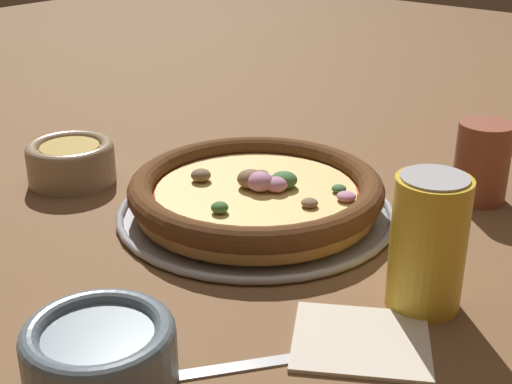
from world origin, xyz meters
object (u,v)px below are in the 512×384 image
(napkin, at_px, (361,338))
(beverage_can, at_px, (428,243))
(drinking_cup, at_px, (482,162))
(bowl_far, at_px, (100,351))
(fork, at_px, (282,359))
(pizza, at_px, (256,192))
(bowl_near, at_px, (71,160))
(pizza_tray, at_px, (256,212))

(napkin, distance_m, beverage_can, 0.10)
(drinking_cup, bearing_deg, bowl_far, 81.07)
(bowl_far, xyz_separation_m, fork, (-0.09, -0.11, -0.02))
(pizza, xyz_separation_m, bowl_near, (0.24, 0.07, -0.00))
(pizza, bearing_deg, napkin, 149.21)
(drinking_cup, bearing_deg, bowl_near, 33.29)
(napkin, bearing_deg, bowl_near, -7.50)
(bowl_near, bearing_deg, fork, 164.13)
(napkin, distance_m, fork, 0.07)
(pizza_tray, height_order, bowl_far, bowl_far)
(pizza, relative_size, bowl_near, 2.64)
(pizza_tray, xyz_separation_m, pizza, (-0.00, -0.00, 0.03))
(pizza_tray, relative_size, beverage_can, 2.54)
(pizza_tray, xyz_separation_m, bowl_far, (-0.10, 0.30, 0.02))
(pizza_tray, xyz_separation_m, napkin, (-0.22, 0.13, -0.00))
(drinking_cup, bearing_deg, beverage_can, 102.97)
(pizza_tray, bearing_deg, pizza, -159.38)
(napkin, bearing_deg, beverage_can, -97.21)
(pizza, height_order, napkin, pizza)
(pizza_tray, bearing_deg, fork, 134.14)
(pizza, xyz_separation_m, bowl_far, (-0.10, 0.30, -0.00))
(drinking_cup, bearing_deg, fork, 91.77)
(bowl_near, xyz_separation_m, napkin, (-0.46, 0.06, -0.02))
(bowl_near, height_order, bowl_far, bowl_near)
(pizza, relative_size, fork, 1.82)
(bowl_near, height_order, beverage_can, beverage_can)
(bowl_far, distance_m, fork, 0.14)
(napkin, height_order, fork, napkin)
(fork, xyz_separation_m, beverage_can, (-0.05, -0.15, 0.06))
(pizza, bearing_deg, drinking_cup, -130.77)
(beverage_can, bearing_deg, pizza_tray, -11.46)
(fork, bearing_deg, napkin, 6.80)
(beverage_can, bearing_deg, bowl_near, 2.87)
(drinking_cup, bearing_deg, pizza_tray, 49.20)
(bowl_near, bearing_deg, napkin, 172.50)
(pizza_tray, height_order, napkin, pizza_tray)
(napkin, bearing_deg, drinking_cup, -82.04)
(pizza, distance_m, bowl_far, 0.31)
(napkin, bearing_deg, pizza_tray, -30.75)
(napkin, height_order, beverage_can, beverage_can)
(pizza, bearing_deg, beverage_can, 168.51)
(bowl_near, xyz_separation_m, bowl_far, (-0.34, 0.23, -0.00))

